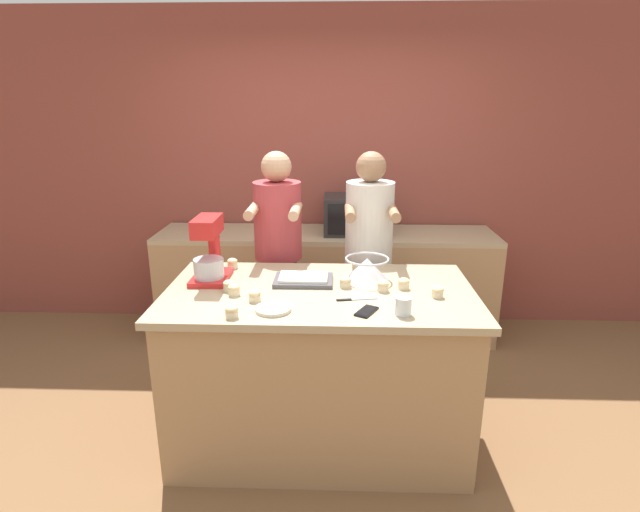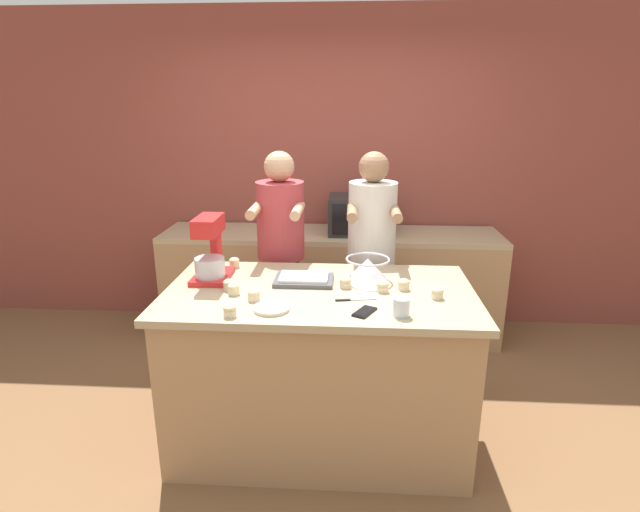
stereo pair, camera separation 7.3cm
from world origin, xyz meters
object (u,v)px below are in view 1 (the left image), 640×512
(person_right, at_px, (368,266))
(cupcake_0, at_px, (345,282))
(cupcake_3, at_px, (255,295))
(baking_tray, at_px, (304,279))
(microwave_oven, at_px, (354,215))
(drinking_glass, at_px, (403,306))
(cupcake_1, at_px, (438,292))
(cell_phone, at_px, (366,311))
(cupcake_2, at_px, (232,311))
(cupcake_5, at_px, (383,286))
(cupcake_6, at_px, (404,283))
(cupcake_7, at_px, (232,263))
(stand_mixer, at_px, (209,253))
(cupcake_4, at_px, (234,290))
(mixing_bowl, at_px, (367,268))
(person_left, at_px, (279,265))
(small_plate, at_px, (273,309))
(cupcake_8, at_px, (229,285))
(knife, at_px, (354,299))

(person_right, height_order, cupcake_0, person_right)
(cupcake_0, bearing_deg, cupcake_3, -155.09)
(baking_tray, xyz_separation_m, microwave_oven, (0.32, 1.33, 0.09))
(drinking_glass, bearing_deg, cupcake_1, 48.04)
(cell_phone, relative_size, cupcake_2, 2.48)
(baking_tray, distance_m, cupcake_3, 0.37)
(cupcake_5, bearing_deg, cupcake_0, 165.85)
(microwave_oven, bearing_deg, cupcake_2, -109.13)
(drinking_glass, relative_size, cupcake_0, 1.41)
(cupcake_6, bearing_deg, cupcake_3, -165.29)
(baking_tray, relative_size, cupcake_7, 5.19)
(person_right, bearing_deg, cell_phone, -93.84)
(stand_mixer, height_order, cupcake_0, stand_mixer)
(cupcake_4, bearing_deg, stand_mixer, 127.97)
(cupcake_2, relative_size, cupcake_5, 1.00)
(cupcake_5, bearing_deg, cupcake_2, -153.61)
(baking_tray, xyz_separation_m, cell_phone, (0.34, -0.41, -0.01))
(cupcake_2, bearing_deg, microwave_oven, 70.87)
(microwave_oven, height_order, cupcake_2, microwave_oven)
(mixing_bowl, height_order, cupcake_0, mixing_bowl)
(person_left, xyz_separation_m, microwave_oven, (0.54, 0.76, 0.19))
(baking_tray, height_order, cupcake_1, cupcake_1)
(microwave_oven, bearing_deg, cupcake_3, -108.95)
(small_plate, bearing_deg, person_right, 61.80)
(mixing_bowl, bearing_deg, cupcake_6, -35.80)
(stand_mixer, relative_size, mixing_bowl, 1.47)
(cupcake_2, relative_size, cupcake_3, 1.00)
(drinking_glass, bearing_deg, microwave_oven, 96.09)
(microwave_oven, height_order, cupcake_5, microwave_oven)
(cupcake_1, bearing_deg, stand_mixer, 170.03)
(stand_mixer, relative_size, cell_phone, 2.34)
(cupcake_8, bearing_deg, person_left, 75.75)
(mixing_bowl, distance_m, cupcake_1, 0.44)
(person_right, xyz_separation_m, microwave_oven, (-0.08, 0.76, 0.19))
(cupcake_1, bearing_deg, cupcake_7, 159.50)
(stand_mixer, height_order, cell_phone, stand_mixer)
(cupcake_2, distance_m, cupcake_3, 0.22)
(knife, bearing_deg, stand_mixer, 161.51)
(mixing_bowl, bearing_deg, stand_mixer, -177.60)
(knife, distance_m, cupcake_2, 0.64)
(person_left, xyz_separation_m, cupcake_1, (0.93, -0.78, 0.12))
(small_plate, bearing_deg, cupcake_0, 42.86)
(person_right, bearing_deg, cupcake_0, -104.36)
(drinking_glass, height_order, cupcake_7, drinking_glass)
(cupcake_6, bearing_deg, cupcake_4, -172.01)
(baking_tray, relative_size, cupcake_5, 5.19)
(cell_phone, xyz_separation_m, cupcake_7, (-0.80, 0.65, 0.03))
(stand_mixer, distance_m, mixing_bowl, 0.91)
(cell_phone, xyz_separation_m, small_plate, (-0.46, 0.00, 0.00))
(cupcake_6, bearing_deg, person_left, 139.43)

